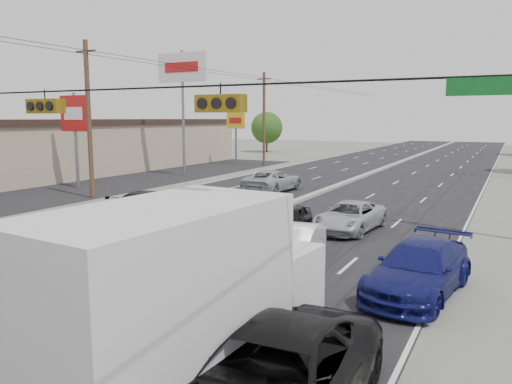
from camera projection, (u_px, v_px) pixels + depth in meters
The scene contains 21 objects.
ground at pixel (20, 309), 13.63m from camera, with size 200.00×200.00×0.00m, color #606356.
road_surface at pixel (348, 183), 39.97m from camera, with size 20.00×160.00×0.02m, color black.
center_median at pixel (348, 182), 39.95m from camera, with size 0.50×160.00×0.20m, color gray.
strip_mall at pixel (65, 149), 47.09m from camera, with size 12.00×42.00×4.60m, color tan.
parking_lot at pixel (141, 178), 43.33m from camera, with size 10.00×42.00×0.02m, color black.
utility_pole_left_b at pixel (89, 119), 31.75m from camera, with size 1.60×0.30×10.00m.
utility_pole_left_c at pixel (264, 119), 53.69m from camera, with size 1.60×0.30×10.00m.
traffic_signals at pixel (42, 104), 12.19m from camera, with size 25.00×0.30×0.54m.
pole_sign_mid at pixel (75, 119), 36.43m from camera, with size 2.60×0.25×7.00m.
pole_sign_billboard at pixel (182, 75), 43.52m from camera, with size 5.00×0.25×11.00m.
pole_sign_far at pixel (236, 125), 55.39m from camera, with size 2.20×0.25×6.00m.
tree_left_far at pixel (267, 128), 75.79m from camera, with size 4.80×4.80×6.12m.
box_truck at pixel (185, 294), 9.44m from camera, with size 3.08×7.36×3.64m.
red_sedan at pixel (154, 259), 16.09m from camera, with size 1.39×4.00×1.32m, color #A3200A.
black_suv at pixel (273, 383), 8.27m from camera, with size 2.71×5.88×1.63m, color black.
queue_car_a at pixel (288, 220), 22.14m from camera, with size 1.57×3.90×1.33m, color black.
queue_car_b at pixel (296, 245), 17.87m from camera, with size 1.41×4.04×1.33m, color silver.
queue_car_c at pixel (350, 217), 22.91m from camera, with size 2.20×4.78×1.33m, color #A9AAB1.
queue_car_d at pixel (419, 269), 14.64m from camera, with size 2.14×5.27×1.53m, color #111456.
oncoming_near at pixel (149, 204), 26.31m from camera, with size 1.94×4.77×1.38m, color black.
oncoming_far at pixel (273, 181), 35.36m from camera, with size 2.51×5.44×1.51m, color #A1A4A9.
Camera 1 is at (11.74, -8.57, 5.16)m, focal length 35.00 mm.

